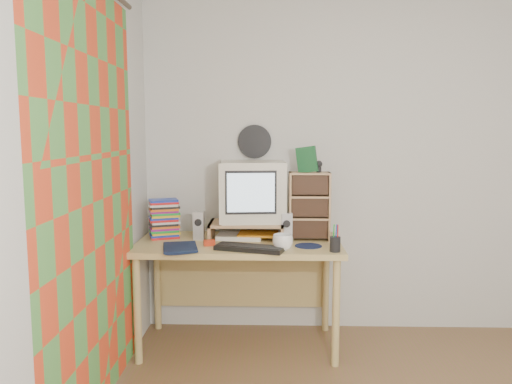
# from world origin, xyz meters

# --- Properties ---
(back_wall) EXTENTS (3.50, 0.00, 3.50)m
(back_wall) POSITION_xyz_m (0.00, 1.75, 1.25)
(back_wall) COLOR silver
(back_wall) RESTS_ON floor
(left_wall) EXTENTS (0.00, 3.50, 3.50)m
(left_wall) POSITION_xyz_m (-1.75, 0.00, 1.25)
(left_wall) COLOR silver
(left_wall) RESTS_ON floor
(curtain) EXTENTS (0.00, 2.20, 2.20)m
(curtain) POSITION_xyz_m (-1.71, 0.48, 1.15)
(curtain) COLOR red
(curtain) RESTS_ON left_wall
(wall_disc) EXTENTS (0.25, 0.02, 0.25)m
(wall_disc) POSITION_xyz_m (-0.93, 1.73, 1.43)
(wall_disc) COLOR black
(wall_disc) RESTS_ON back_wall
(desk) EXTENTS (1.40, 0.70, 0.75)m
(desk) POSITION_xyz_m (-1.03, 1.44, 0.62)
(desk) COLOR tan
(desk) RESTS_ON floor
(monitor_riser) EXTENTS (0.52, 0.30, 0.12)m
(monitor_riser) POSITION_xyz_m (-0.98, 1.48, 0.84)
(monitor_riser) COLOR tan
(monitor_riser) RESTS_ON desk
(crt_monitor) EXTENTS (0.49, 0.49, 0.43)m
(crt_monitor) POSITION_xyz_m (-0.94, 1.53, 1.08)
(crt_monitor) COLOR silver
(crt_monitor) RESTS_ON monitor_riser
(speaker_left) EXTENTS (0.08, 0.08, 0.20)m
(speaker_left) POSITION_xyz_m (-1.31, 1.44, 0.85)
(speaker_left) COLOR silver
(speaker_left) RESTS_ON desk
(speaker_right) EXTENTS (0.08, 0.08, 0.20)m
(speaker_right) POSITION_xyz_m (-0.70, 1.40, 0.85)
(speaker_right) COLOR silver
(speaker_right) RESTS_ON desk
(keyboard) EXTENTS (0.47, 0.27, 0.03)m
(keyboard) POSITION_xyz_m (-0.94, 1.13, 0.76)
(keyboard) COLOR black
(keyboard) RESTS_ON desk
(dvd_stack) EXTENTS (0.23, 0.20, 0.28)m
(dvd_stack) POSITION_xyz_m (-1.57, 1.49, 0.89)
(dvd_stack) COLOR brown
(dvd_stack) RESTS_ON desk
(cd_rack) EXTENTS (0.29, 0.15, 0.47)m
(cd_rack) POSITION_xyz_m (-0.54, 1.47, 0.99)
(cd_rack) COLOR tan
(cd_rack) RESTS_ON desk
(mug) EXTENTS (0.14, 0.14, 0.10)m
(mug) POSITION_xyz_m (-0.73, 1.14, 0.80)
(mug) COLOR white
(mug) RESTS_ON desk
(diary) EXTENTS (0.30, 0.25, 0.05)m
(diary) POSITION_xyz_m (-1.50, 1.11, 0.78)
(diary) COLOR #0E1936
(diary) RESTS_ON desk
(mousepad) EXTENTS (0.23, 0.23, 0.00)m
(mousepad) POSITION_xyz_m (-0.56, 1.26, 0.75)
(mousepad) COLOR #101736
(mousepad) RESTS_ON desk
(pen_cup) EXTENTS (0.08, 0.08, 0.14)m
(pen_cup) POSITION_xyz_m (-0.40, 1.11, 0.82)
(pen_cup) COLOR black
(pen_cup) RESTS_ON desk
(papers) EXTENTS (0.33, 0.26, 0.04)m
(papers) POSITION_xyz_m (-0.98, 1.50, 0.77)
(papers) COLOR white
(papers) RESTS_ON desk
(red_box) EXTENTS (0.08, 0.06, 0.04)m
(red_box) POSITION_xyz_m (-1.22, 1.26, 0.77)
(red_box) COLOR red
(red_box) RESTS_ON desk
(game_box) EXTENTS (0.14, 0.07, 0.18)m
(game_box) POSITION_xyz_m (-0.56, 1.46, 1.31)
(game_box) COLOR #18562C
(game_box) RESTS_ON cd_rack
(webcam) EXTENTS (0.05, 0.05, 0.08)m
(webcam) POSITION_xyz_m (-0.48, 1.47, 1.27)
(webcam) COLOR black
(webcam) RESTS_ON cd_rack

